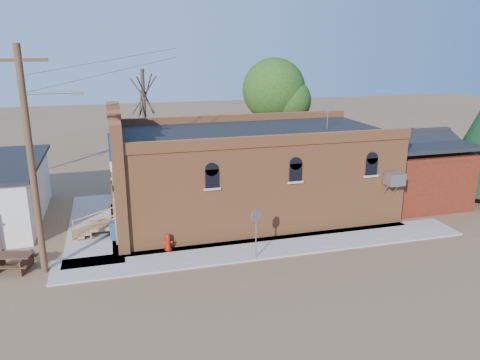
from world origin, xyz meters
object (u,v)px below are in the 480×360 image
object	(u,v)px
fire_hydrant	(168,242)
trash_barrel	(116,230)
stop_sign	(256,221)
brick_bar	(246,173)
picnic_table	(12,260)
utility_pole	(32,158)

from	to	relation	value
fire_hydrant	trash_barrel	world-z (taller)	trash_barrel
fire_hydrant	stop_sign	xyz separation A→B (m)	(3.55, -1.80, 1.32)
stop_sign	trash_barrel	world-z (taller)	stop_sign
brick_bar	stop_sign	distance (m)	5.65
picnic_table	stop_sign	bearing A→B (deg)	4.27
brick_bar	fire_hydrant	world-z (taller)	brick_bar
utility_pole	stop_sign	xyz separation A→B (m)	(8.61, -1.20, -2.99)
brick_bar	picnic_table	world-z (taller)	brick_bar
utility_pole	stop_sign	bearing A→B (deg)	-7.94
trash_barrel	utility_pole	bearing A→B (deg)	-138.27
brick_bar	utility_pole	distance (m)	10.96
utility_pole	fire_hydrant	distance (m)	6.67
fire_hydrant	stop_sign	size ratio (longest dim) A/B	0.35
brick_bar	trash_barrel	xyz separation A→B (m)	(-6.94, -1.76, -1.83)
stop_sign	picnic_table	world-z (taller)	stop_sign
fire_hydrant	picnic_table	world-z (taller)	fire_hydrant
stop_sign	utility_pole	bearing A→B (deg)	169.88
utility_pole	picnic_table	bearing A→B (deg)	158.67
utility_pole	fire_hydrant	bearing A→B (deg)	6.73
stop_sign	picnic_table	bearing A→B (deg)	167.97
picnic_table	fire_hydrant	bearing A→B (deg)	14.72
brick_bar	stop_sign	size ratio (longest dim) A/B	7.42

